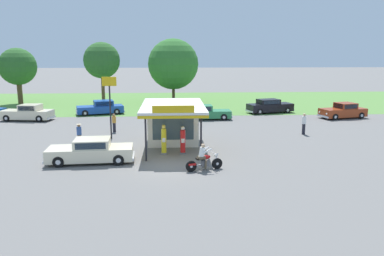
{
  "coord_description": "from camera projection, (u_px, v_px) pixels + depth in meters",
  "views": [
    {
      "loc": [
        0.06,
        -22.02,
        6.65
      ],
      "look_at": [
        1.54,
        4.37,
        1.4
      ],
      "focal_mm": 35.64,
      "sensor_mm": 36.0,
      "label": 1
    }
  ],
  "objects": [
    {
      "name": "bystander_standing_back_lot",
      "position": [
        304.0,
        123.0,
        31.33
      ],
      "size": [
        0.34,
        0.34,
        1.75
      ],
      "color": "black",
      "rests_on": "ground"
    },
    {
      "name": "motorcycle_with_rider",
      "position": [
        204.0,
        159.0,
        21.75
      ],
      "size": [
        2.17,
        0.87,
        1.58
      ],
      "color": "black",
      "rests_on": "ground"
    },
    {
      "name": "parked_car_back_row_left",
      "position": [
        206.0,
        113.0,
        38.54
      ],
      "size": [
        5.11,
        2.03,
        1.44
      ],
      "color": "#2D844C",
      "rests_on": "ground"
    },
    {
      "name": "roadside_pole_sign",
      "position": [
        110.0,
        97.0,
        29.29
      ],
      "size": [
        1.1,
        0.12,
        4.83
      ],
      "color": "black",
      "rests_on": "ground"
    },
    {
      "name": "bystander_strolling_foreground",
      "position": [
        79.0,
        134.0,
        27.4
      ],
      "size": [
        0.36,
        0.36,
        1.63
      ],
      "color": "brown",
      "rests_on": "ground"
    },
    {
      "name": "grass_verge_strip",
      "position": [
        170.0,
        102.0,
        52.24
      ],
      "size": [
        120.0,
        24.0,
        0.01
      ],
      "primitive_type": "cube",
      "color": "#56843D",
      "rests_on": "ground"
    },
    {
      "name": "gas_pump_offside",
      "position": [
        183.0,
        141.0,
        25.33
      ],
      "size": [
        0.44,
        0.44,
        1.87
      ],
      "color": "slate",
      "rests_on": "ground"
    },
    {
      "name": "tree_oak_centre",
      "position": [
        102.0,
        60.0,
        48.05
      ],
      "size": [
        4.56,
        4.56,
        7.97
      ],
      "color": "brown",
      "rests_on": "ground"
    },
    {
      "name": "parked_car_back_row_centre",
      "position": [
        343.0,
        111.0,
        39.23
      ],
      "size": [
        5.11,
        2.95,
        1.57
      ],
      "color": "#993819",
      "rests_on": "ground"
    },
    {
      "name": "service_station_kiosk",
      "position": [
        173.0,
        120.0,
        28.09
      ],
      "size": [
        4.32,
        7.55,
        3.52
      ],
      "color": "silver",
      "rests_on": "ground"
    },
    {
      "name": "bystander_admiring_sedan",
      "position": [
        114.0,
        122.0,
        32.24
      ],
      "size": [
        0.34,
        0.34,
        1.59
      ],
      "color": "black",
      "rests_on": "ground"
    },
    {
      "name": "parked_car_second_row_spare",
      "position": [
        270.0,
        106.0,
        42.65
      ],
      "size": [
        5.51,
        3.05,
        1.53
      ],
      "color": "black",
      "rests_on": "ground"
    },
    {
      "name": "featured_classic_sedan",
      "position": [
        91.0,
        151.0,
        23.4
      ],
      "size": [
        5.44,
        2.29,
        1.47
      ],
      "color": "beige",
      "rests_on": "ground"
    },
    {
      "name": "gas_pump_nearside",
      "position": [
        164.0,
        141.0,
        25.25
      ],
      "size": [
        0.44,
        0.44,
        1.98
      ],
      "color": "slate",
      "rests_on": "ground"
    },
    {
      "name": "tree_oak_left",
      "position": [
        19.0,
        67.0,
        49.54
      ],
      "size": [
        4.78,
        4.78,
        7.26
      ],
      "color": "brown",
      "rests_on": "ground"
    },
    {
      "name": "parked_car_back_row_centre_right",
      "position": [
        101.0,
        108.0,
        41.73
      ],
      "size": [
        5.41,
        3.23,
        1.5
      ],
      "color": "#19479E",
      "rests_on": "ground"
    },
    {
      "name": "parked_car_back_row_right",
      "position": [
        28.0,
        113.0,
        37.88
      ],
      "size": [
        5.25,
        2.52,
        1.6
      ],
      "color": "beige",
      "rests_on": "ground"
    },
    {
      "name": "ground_plane",
      "position": [
        170.0,
        165.0,
        22.86
      ],
      "size": [
        300.0,
        300.0,
        0.0
      ],
      "primitive_type": "plane",
      "color": "slate"
    },
    {
      "name": "tree_oak_far_left",
      "position": [
        173.0,
        64.0,
        51.57
      ],
      "size": [
        6.84,
        6.84,
        8.53
      ],
      "color": "brown",
      "rests_on": "ground"
    }
  ]
}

